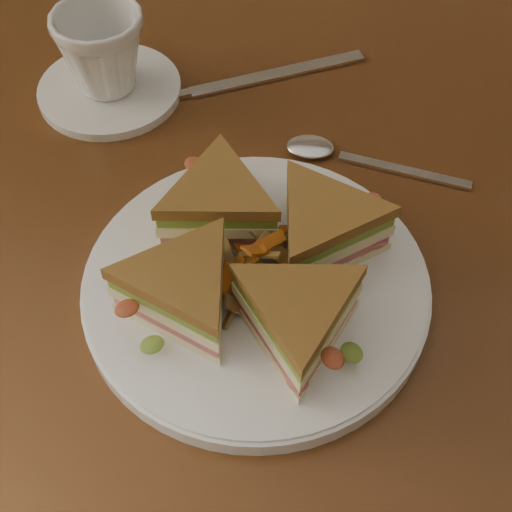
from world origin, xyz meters
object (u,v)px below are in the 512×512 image
object	(u,v)px
sandwich_wedges	(256,260)
coffee_cup	(102,52)
knife	(266,77)
plate	(256,286)
table	(301,297)
spoon	(332,153)
saucer	(110,90)

from	to	relation	value
sandwich_wedges	coffee_cup	size ratio (longest dim) A/B	2.90
coffee_cup	knife	bearing A→B (deg)	32.65
plate	table	bearing A→B (deg)	59.88
sandwich_wedges	spoon	size ratio (longest dim) A/B	1.48
table	knife	xyz separation A→B (m)	(-0.06, 0.22, 0.10)
sandwich_wedges	spoon	distance (m)	0.18
plate	coffee_cup	world-z (taller)	coffee_cup
sandwich_wedges	knife	bearing A→B (deg)	94.19
spoon	coffee_cup	xyz separation A→B (m)	(-0.24, 0.07, 0.05)
sandwich_wedges	saucer	distance (m)	0.31
coffee_cup	sandwich_wedges	bearing A→B (deg)	-34.60
sandwich_wedges	knife	distance (m)	0.29
table	plate	size ratio (longest dim) A/B	4.12
spoon	knife	bearing A→B (deg)	137.03
plate	sandwich_wedges	bearing A→B (deg)	116.57
table	saucer	xyz separation A→B (m)	(-0.22, 0.17, 0.10)
saucer	spoon	bearing A→B (deg)	-16.15
table	sandwich_wedges	world-z (taller)	sandwich_wedges
table	plate	world-z (taller)	plate
spoon	coffee_cup	bearing A→B (deg)	176.16
plate	knife	bearing A→B (deg)	94.19
sandwich_wedges	knife	size ratio (longest dim) A/B	1.35
table	coffee_cup	bearing A→B (deg)	142.05
saucer	coffee_cup	xyz separation A→B (m)	(0.00, 0.00, 0.05)
table	spoon	bearing A→B (deg)	80.00
saucer	coffee_cup	world-z (taller)	coffee_cup
sandwich_wedges	plate	bearing A→B (deg)	-63.43
spoon	knife	size ratio (longest dim) A/B	0.91
knife	coffee_cup	world-z (taller)	coffee_cup
spoon	saucer	xyz separation A→B (m)	(-0.24, 0.07, 0.00)
saucer	coffee_cup	bearing A→B (deg)	0.00
spoon	plate	bearing A→B (deg)	-96.19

